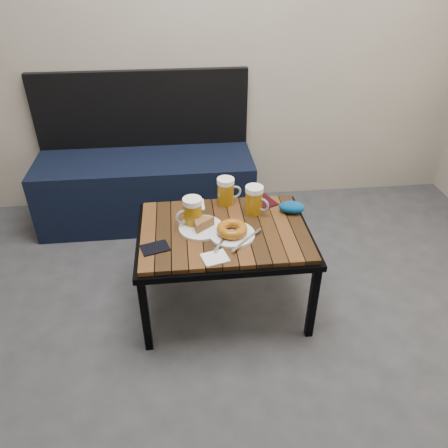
{
  "coord_description": "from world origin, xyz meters",
  "views": [
    {
      "loc": [
        0.0,
        -0.89,
        1.65
      ],
      "look_at": [
        0.19,
        0.85,
        0.5
      ],
      "focal_mm": 35.0,
      "sensor_mm": 36.0,
      "label": 1
    }
  ],
  "objects": [
    {
      "name": "napkin_left",
      "position": [
        0.06,
        1.08,
        0.48
      ],
      "size": [
        0.11,
        0.15,
        0.01
      ],
      "rotation": [
        0.0,
        0.0,
        0.01
      ],
      "color": "white",
      "rests_on": "cafe_table"
    },
    {
      "name": "passport_navy",
      "position": [
        -0.14,
        0.72,
        0.47
      ],
      "size": [
        0.14,
        0.12,
        0.01
      ],
      "primitive_type": "cube",
      "rotation": [
        0.0,
        0.0,
        -1.27
      ],
      "color": "black",
      "rests_on": "cafe_table"
    },
    {
      "name": "plate_pie",
      "position": [
        0.08,
        0.86,
        0.5
      ],
      "size": [
        0.22,
        0.22,
        0.06
      ],
      "color": "white",
      "rests_on": "cafe_table"
    },
    {
      "name": "bench",
      "position": [
        -0.23,
        1.76,
        0.27
      ],
      "size": [
        1.4,
        0.5,
        0.95
      ],
      "color": "black",
      "rests_on": "ground"
    },
    {
      "name": "cafe_table",
      "position": [
        0.19,
        0.85,
        0.43
      ],
      "size": [
        0.84,
        0.62,
        0.47
      ],
      "color": "black",
      "rests_on": "ground"
    },
    {
      "name": "passport_burgundy",
      "position": [
        0.43,
        1.08,
        0.48
      ],
      "size": [
        0.15,
        0.17,
        0.01
      ],
      "primitive_type": "cube",
      "rotation": [
        0.0,
        0.0,
        0.41
      ],
      "color": "black",
      "rests_on": "cafe_table"
    },
    {
      "name": "beer_mug_centre",
      "position": [
        0.23,
        1.09,
        0.54
      ],
      "size": [
        0.14,
        0.1,
        0.14
      ],
      "rotation": [
        0.0,
        0.0,
        0.2
      ],
      "color": "#99680C",
      "rests_on": "cafe_table"
    },
    {
      "name": "beer_mug_left",
      "position": [
        0.04,
        0.9,
        0.55
      ],
      "size": [
        0.14,
        0.11,
        0.15
      ],
      "rotation": [
        0.0,
        0.0,
        3.48
      ],
      "color": "#99680C",
      "rests_on": "cafe_table"
    },
    {
      "name": "beer_mug_right",
      "position": [
        0.36,
        0.98,
        0.54
      ],
      "size": [
        0.13,
        0.12,
        0.15
      ],
      "rotation": [
        0.0,
        0.0,
        -0.7
      ],
      "color": "#99680C",
      "rests_on": "cafe_table"
    },
    {
      "name": "knit_pouch",
      "position": [
        0.55,
        0.96,
        0.5
      ],
      "size": [
        0.15,
        0.11,
        0.06
      ],
      "primitive_type": "ellipsoid",
      "rotation": [
        0.0,
        0.0,
        -0.22
      ],
      "color": "navy",
      "rests_on": "cafe_table"
    },
    {
      "name": "napkin_right",
      "position": [
        0.13,
        0.62,
        0.48
      ],
      "size": [
        0.13,
        0.12,
        0.01
      ],
      "rotation": [
        0.0,
        0.0,
        0.26
      ],
      "color": "white",
      "rests_on": "cafe_table"
    },
    {
      "name": "plate_bagel",
      "position": [
        0.22,
        0.79,
        0.5
      ],
      "size": [
        0.25,
        0.26,
        0.06
      ],
      "color": "white",
      "rests_on": "cafe_table"
    }
  ]
}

